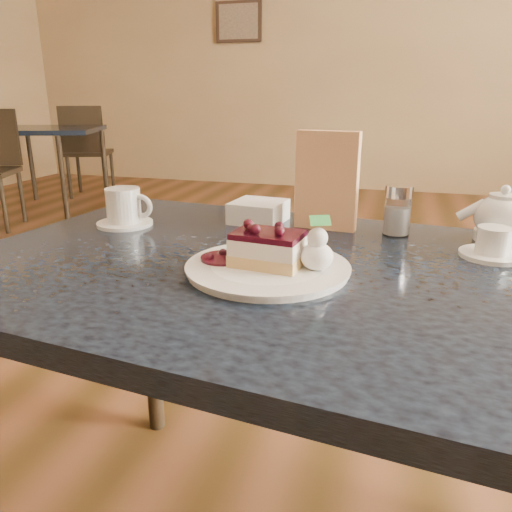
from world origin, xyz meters
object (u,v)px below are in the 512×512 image
(bg_table_far_left, at_px, (50,202))
(dessert_plate, at_px, (268,268))
(cheesecake_slice, at_px, (268,249))
(tea_set, at_px, (499,223))
(coffee_set, at_px, (125,209))
(main_table, at_px, (277,302))

(bg_table_far_left, bearing_deg, dessert_plate, -66.26)
(cheesecake_slice, bearing_deg, dessert_plate, 69.94)
(cheesecake_slice, xyz_separation_m, tea_set, (0.39, 0.28, 0.00))
(dessert_plate, bearing_deg, coffee_set, 151.85)
(dessert_plate, bearing_deg, main_table, 83.50)
(dessert_plate, relative_size, cheesecake_slice, 2.17)
(dessert_plate, xyz_separation_m, coffee_set, (-0.39, 0.21, 0.03))
(main_table, bearing_deg, dessert_plate, -90.00)
(main_table, relative_size, dessert_plate, 4.58)
(main_table, bearing_deg, tea_set, 37.95)
(coffee_set, relative_size, tea_set, 0.58)
(dessert_plate, xyz_separation_m, tea_set, (0.39, 0.28, 0.04))
(main_table, relative_size, bg_table_far_left, 0.71)
(cheesecake_slice, bearing_deg, main_table, 90.00)
(main_table, distance_m, cheesecake_slice, 0.12)
(dessert_plate, height_order, bg_table_far_left, dessert_plate)
(tea_set, bearing_deg, coffee_set, -174.31)
(main_table, xyz_separation_m, tea_set, (0.39, 0.24, 0.12))
(dessert_plate, xyz_separation_m, bg_table_far_left, (-2.80, 2.93, -0.65))
(coffee_set, distance_m, tea_set, 0.78)
(main_table, bearing_deg, coffee_set, 164.37)
(dessert_plate, distance_m, tea_set, 0.49)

